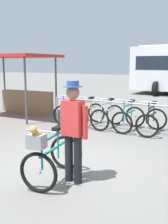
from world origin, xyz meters
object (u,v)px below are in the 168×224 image
Objects in this scene: racked_bike_blue at (70,112)px; featured_bicycle at (50,155)px; racked_bike_lime at (88,114)px; person_with_featured_bike at (73,128)px; market_stall at (19,79)px; racked_bike_white at (108,116)px; racked_bike_teal at (129,118)px; racked_bike_black at (152,121)px.

racked_bike_blue is 0.92× the size of featured_bicycle.
racked_bike_lime is at bearing 109.55° from featured_bicycle.
market_stall is at bearing 139.66° from person_with_featured_bike.
racked_bike_lime is at bearing 177.88° from racked_bike_white.
featured_bicycle is 0.39× the size of market_stall.
racked_bike_teal is 1.06× the size of racked_bike_black.
racked_bike_blue is 0.66× the size of person_with_featured_bike.
racked_bike_blue and racked_bike_teal have the same top height.
racked_bike_white is at bearing 100.54° from featured_bicycle.
racked_bike_white is 4.16m from featured_bicycle.
racked_bike_black is at bearing -2.12° from racked_bike_lime.
racked_bike_blue and racked_bike_black have the same top height.
racked_bike_lime is at bearing 177.88° from racked_bike_black.
market_stall reaches higher than racked_bike_blue.
racked_bike_white is 0.66× the size of person_with_featured_bike.
racked_bike_blue is 4.67m from featured_bicycle.
person_with_featured_bike is at bearing 34.59° from featured_bicycle.
racked_bike_lime is 3.34m from market_stall.
featured_bicycle is at bearing -99.01° from racked_bike_black.
racked_bike_black is 5.38m from market_stall.
racked_bike_lime is 0.91× the size of featured_bicycle.
racked_bike_blue is at bearing 177.88° from racked_bike_black.
racked_bike_lime is at bearing 177.88° from racked_bike_teal.
racked_bike_blue is at bearing 177.88° from racked_bike_teal.
racked_bike_lime is 2.10m from racked_bike_black.
racked_bike_white is 4.05m from person_with_featured_bike.
featured_bicycle reaches higher than racked_bike_black.
racked_bike_lime is 1.04× the size of racked_bike_black.
racked_bike_blue is 1.00× the size of racked_bike_white.
racked_bike_white is 4.02m from market_stall.
racked_bike_blue is at bearing 117.56° from featured_bicycle.
racked_bike_blue is 1.00× the size of racked_bike_teal.
racked_bike_teal is 0.92× the size of featured_bicycle.
racked_bike_teal is 0.36× the size of market_stall.
racked_bike_blue is 4.67m from person_with_featured_bike.
racked_bike_teal is at bearing 95.70° from person_with_featured_bike.
racked_bike_black is at bearing 85.25° from person_with_featured_bike.
featured_bicycle reaches higher than racked_bike_teal.
racked_bike_blue is 0.70m from racked_bike_lime.
featured_bicycle is at bearing -145.41° from person_with_featured_bike.
racked_bike_blue and racked_bike_lime have the same top height.
person_with_featured_bike reaches higher than racked_bike_teal.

